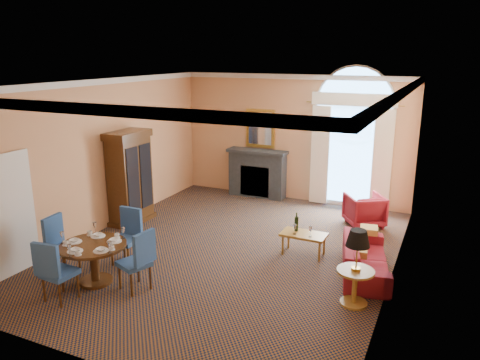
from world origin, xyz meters
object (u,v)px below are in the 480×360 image
at_px(armoire, 130,179).
at_px(dining_table, 94,253).
at_px(side_table, 357,258).
at_px(armchair, 364,210).
at_px(coffee_table, 303,234).
at_px(sofa, 365,257).

xyz_separation_m(armoire, dining_table, (1.26, -2.64, -0.48)).
bearing_deg(side_table, armchair, 98.11).
height_order(armoire, armchair, armoire).
bearing_deg(coffee_table, side_table, -47.65).
xyz_separation_m(armoire, side_table, (5.32, -1.53, -0.24)).
bearing_deg(armchair, side_table, 64.53).
bearing_deg(armoire, armchair, 22.18).
height_order(sofa, armchair, armchair).
height_order(armoire, coffee_table, armoire).
height_order(armchair, side_table, side_table).
relative_size(dining_table, armchair, 1.40).
bearing_deg(dining_table, side_table, 15.26).
xyz_separation_m(dining_table, armchair, (3.56, 4.61, -0.17)).
bearing_deg(sofa, armoire, 72.92).
bearing_deg(coffee_table, armchair, 70.66).
relative_size(dining_table, side_table, 0.92).
xyz_separation_m(dining_table, coffee_table, (2.80, 2.53, -0.12)).
bearing_deg(dining_table, armchair, 52.30).
bearing_deg(armchair, coffee_table, 36.22).
distance_m(coffee_table, side_table, 1.94).
relative_size(sofa, armchair, 2.45).
distance_m(dining_table, armchair, 5.82).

